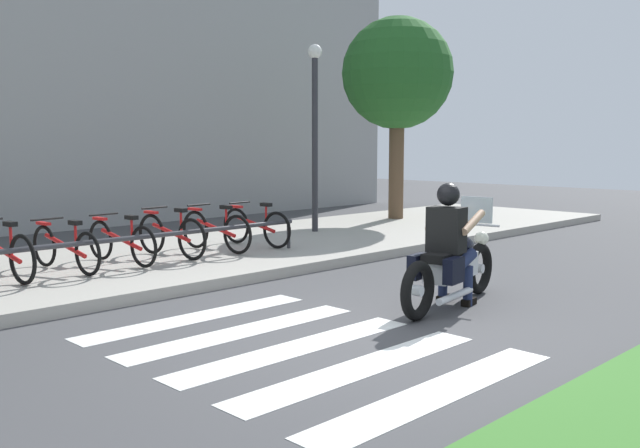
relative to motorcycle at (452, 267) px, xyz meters
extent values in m
plane|color=#424244|center=(-1.71, 0.04, -0.46)|extent=(48.00, 48.00, 0.00)
cube|color=#A8A399|center=(-1.71, 4.84, -0.39)|extent=(24.00, 4.40, 0.15)
cube|color=white|center=(-2.43, -1.56, -0.46)|extent=(2.80, 0.40, 0.01)
cube|color=white|center=(-2.43, -0.76, -0.46)|extent=(2.80, 0.40, 0.01)
cube|color=white|center=(-2.43, 0.04, -0.46)|extent=(2.80, 0.40, 0.01)
cube|color=white|center=(-2.43, 0.84, -0.46)|extent=(2.80, 0.40, 0.01)
cube|color=white|center=(-2.43, 1.64, -0.46)|extent=(2.80, 0.40, 0.01)
torus|color=black|center=(0.80, 0.13, -0.14)|extent=(0.66, 0.22, 0.65)
cylinder|color=silver|center=(0.80, 0.13, -0.14)|extent=(0.13, 0.12, 0.12)
torus|color=black|center=(-0.82, -0.13, -0.14)|extent=(0.66, 0.22, 0.65)
cylinder|color=silver|center=(-0.82, -0.13, -0.14)|extent=(0.13, 0.12, 0.12)
cube|color=silver|center=(-0.01, 0.00, 0.00)|extent=(0.94, 0.42, 0.28)
ellipsoid|color=black|center=(0.21, 0.04, 0.22)|extent=(0.56, 0.36, 0.22)
cube|color=black|center=(-0.23, -0.03, 0.15)|extent=(0.60, 0.37, 0.10)
cube|color=black|center=(-0.45, 0.15, 0.04)|extent=(0.34, 0.17, 0.28)
cube|color=black|center=(-0.38, -0.28, 0.04)|extent=(0.34, 0.17, 0.28)
cylinder|color=silver|center=(0.64, 0.11, 0.44)|extent=(0.13, 0.62, 0.03)
sphere|color=white|center=(0.85, 0.14, 0.24)|extent=(0.18, 0.18, 0.18)
cube|color=silver|center=(0.67, 0.11, 0.62)|extent=(0.10, 0.40, 0.32)
cylinder|color=silver|center=(-0.25, -0.22, -0.27)|extent=(0.81, 0.21, 0.08)
cube|color=black|center=(-0.16, -0.02, 0.45)|extent=(0.32, 0.44, 0.52)
sphere|color=black|center=(-0.13, -0.02, 0.85)|extent=(0.26, 0.26, 0.26)
cylinder|color=tan|center=(0.03, 0.23, 0.53)|extent=(0.53, 0.17, 0.26)
cylinder|color=tan|center=(0.10, -0.20, 0.53)|extent=(0.53, 0.17, 0.26)
cylinder|color=#1E284C|center=(-0.04, 0.16, 0.09)|extent=(0.46, 0.21, 0.24)
cylinder|color=#1E284C|center=(0.08, 0.18, -0.23)|extent=(0.11, 0.11, 0.47)
cube|color=black|center=(0.12, 0.19, -0.42)|extent=(0.25, 0.14, 0.08)
cylinder|color=#1E284C|center=(0.02, -0.16, 0.09)|extent=(0.46, 0.21, 0.24)
cylinder|color=#1E284C|center=(0.13, -0.14, -0.23)|extent=(0.11, 0.11, 0.47)
cube|color=black|center=(0.17, -0.13, -0.42)|extent=(0.25, 0.14, 0.08)
torus|color=black|center=(-3.37, 3.96, 0.01)|extent=(0.11, 0.64, 0.63)
cylinder|color=red|center=(-3.42, 4.50, 0.08)|extent=(0.15, 0.96, 0.26)
cylinder|color=red|center=(-3.40, 4.23, 0.24)|extent=(0.04, 0.04, 0.39)
cube|color=black|center=(-3.40, 4.23, 0.43)|extent=(0.12, 0.21, 0.06)
torus|color=black|center=(-2.64, 5.04, -0.01)|extent=(0.11, 0.59, 0.59)
torus|color=black|center=(-2.53, 3.95, -0.01)|extent=(0.11, 0.59, 0.59)
cylinder|color=red|center=(-2.59, 4.50, 0.05)|extent=(0.16, 0.98, 0.26)
cylinder|color=red|center=(-2.56, 4.23, 0.20)|extent=(0.04, 0.04, 0.36)
cube|color=black|center=(-2.56, 4.23, 0.38)|extent=(0.12, 0.21, 0.06)
cylinder|color=black|center=(-2.63, 4.93, 0.38)|extent=(0.48, 0.08, 0.03)
cube|color=red|center=(-2.64, 5.04, 0.31)|extent=(0.11, 0.29, 0.04)
torus|color=black|center=(-1.80, 5.02, -0.01)|extent=(0.11, 0.60, 0.60)
torus|color=black|center=(-1.70, 3.97, -0.01)|extent=(0.11, 0.60, 0.60)
cylinder|color=red|center=(-1.75, 4.50, 0.05)|extent=(0.15, 0.94, 0.26)
cylinder|color=red|center=(-1.72, 4.24, 0.21)|extent=(0.04, 0.04, 0.37)
cube|color=black|center=(-1.72, 4.24, 0.39)|extent=(0.12, 0.21, 0.06)
cylinder|color=black|center=(-1.79, 4.92, 0.39)|extent=(0.48, 0.08, 0.03)
cube|color=red|center=(-1.80, 5.02, 0.32)|extent=(0.11, 0.29, 0.04)
torus|color=black|center=(-0.96, 4.98, 0.01)|extent=(0.11, 0.64, 0.64)
torus|color=black|center=(-0.86, 4.01, 0.01)|extent=(0.11, 0.64, 0.64)
cylinder|color=red|center=(-0.91, 4.50, 0.08)|extent=(0.15, 0.87, 0.24)
cylinder|color=red|center=(-0.89, 4.26, 0.24)|extent=(0.04, 0.04, 0.39)
cube|color=black|center=(-0.89, 4.26, 0.43)|extent=(0.12, 0.21, 0.06)
cylinder|color=black|center=(-0.95, 4.88, 0.43)|extent=(0.48, 0.08, 0.03)
cube|color=red|center=(-0.96, 4.98, 0.36)|extent=(0.11, 0.29, 0.04)
torus|color=black|center=(-0.12, 5.00, 0.01)|extent=(0.11, 0.63, 0.63)
torus|color=black|center=(-0.02, 4.00, 0.01)|extent=(0.11, 0.63, 0.63)
cylinder|color=red|center=(-0.07, 4.50, 0.07)|extent=(0.15, 0.90, 0.25)
cylinder|color=red|center=(-0.05, 4.25, 0.23)|extent=(0.04, 0.04, 0.38)
cube|color=black|center=(-0.05, 4.25, 0.43)|extent=(0.12, 0.21, 0.06)
cylinder|color=black|center=(-0.11, 4.90, 0.43)|extent=(0.48, 0.08, 0.03)
cube|color=red|center=(-0.12, 5.00, 0.35)|extent=(0.11, 0.29, 0.04)
torus|color=black|center=(0.72, 4.98, 0.00)|extent=(0.11, 0.62, 0.62)
torus|color=black|center=(0.81, 4.01, 0.00)|extent=(0.11, 0.62, 0.62)
cylinder|color=red|center=(0.76, 4.50, 0.07)|extent=(0.15, 0.87, 0.24)
cylinder|color=red|center=(0.79, 4.26, 0.22)|extent=(0.04, 0.04, 0.38)
cube|color=black|center=(0.79, 4.26, 0.41)|extent=(0.12, 0.21, 0.06)
cylinder|color=black|center=(0.72, 4.88, 0.41)|extent=(0.48, 0.08, 0.03)
cube|color=red|center=(0.72, 4.98, 0.34)|extent=(0.11, 0.29, 0.04)
cylinder|color=#333338|center=(-2.17, 3.95, 0.14)|extent=(6.46, 0.07, 0.07)
cylinder|color=#333338|center=(1.01, 3.95, -0.09)|extent=(0.06, 0.06, 0.45)
cylinder|color=#2D2D33|center=(2.89, 5.24, 1.31)|extent=(0.12, 0.12, 3.55)
sphere|color=white|center=(2.89, 5.24, 3.21)|extent=(0.28, 0.28, 0.28)
cylinder|color=brown|center=(5.93, 5.64, 0.84)|extent=(0.35, 0.35, 2.61)
sphere|color=#235B23|center=(5.93, 5.64, 3.04)|extent=(2.55, 2.55, 2.55)
camera|label=1|loc=(-6.65, -4.53, 1.42)|focal=38.70mm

